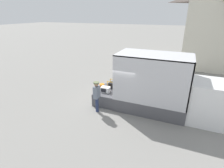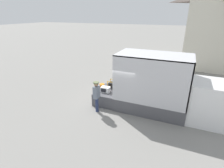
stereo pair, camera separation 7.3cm
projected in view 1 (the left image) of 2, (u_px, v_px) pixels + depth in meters
name	position (u px, v px, depth m)	size (l,w,h in m)	color
ground_plane	(119.00, 103.00, 11.14)	(160.00, 160.00, 0.00)	gray
box_truck	(180.00, 99.00, 9.50)	(6.08, 2.13, 3.32)	white
tailgate_deck	(109.00, 96.00, 11.24)	(1.40, 2.02, 0.77)	#4C4C51
microwave	(105.00, 89.00, 10.79)	(0.55, 0.38, 0.34)	white
portable_generator	(113.00, 85.00, 11.36)	(0.58, 0.52, 0.52)	black
orange_bucket	(102.00, 86.00, 11.22)	(0.33, 0.33, 0.34)	orange
worker_person	(97.00, 94.00, 9.76)	(0.33, 0.44, 1.83)	navy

